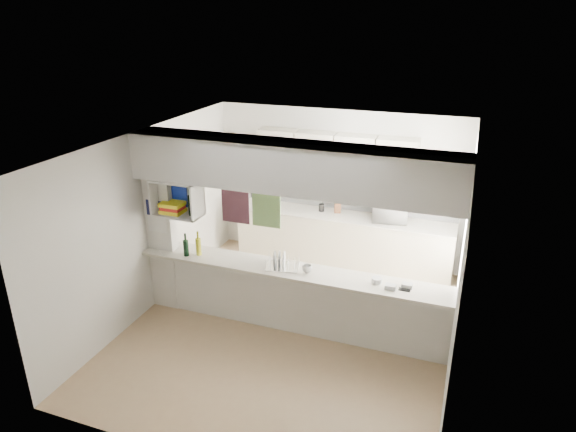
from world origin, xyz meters
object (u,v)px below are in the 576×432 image
at_px(dish_rack, 282,261).
at_px(wine_bottles, 192,247).
at_px(bowl, 393,201).
at_px(microwave, 390,212).

relative_size(dish_rack, wine_bottles, 1.41).
bearing_deg(bowl, microwave, -167.23).
distance_m(dish_rack, wine_bottles, 1.29).
xyz_separation_m(bowl, wine_bottles, (-2.37, -2.20, -0.21)).
bearing_deg(microwave, bowl, -178.27).
height_order(microwave, bowl, bowl).
bearing_deg(wine_bottles, dish_rack, 4.18).
distance_m(bowl, wine_bottles, 3.24).
xyz_separation_m(dish_rack, wine_bottles, (-1.28, -0.09, 0.04)).
distance_m(microwave, bowl, 0.19).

